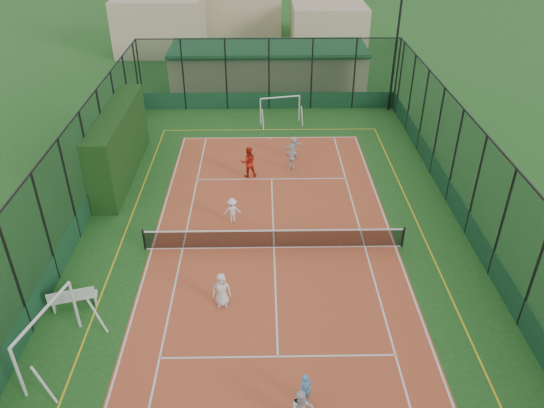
{
  "coord_description": "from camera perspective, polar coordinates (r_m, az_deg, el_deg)",
  "views": [
    {
      "loc": [
        -0.43,
        -19.31,
        14.21
      ],
      "look_at": [
        -0.06,
        1.82,
        1.2
      ],
      "focal_mm": 35.0,
      "sensor_mm": 36.0,
      "label": 1
    }
  ],
  "objects": [
    {
      "name": "ground",
      "position": [
        23.98,
        0.22,
        -4.73
      ],
      "size": [
        300.0,
        300.0,
        0.0
      ],
      "primitive_type": "plane",
      "color": "#1D4E1A",
      "rests_on": "ground"
    },
    {
      "name": "court_slab",
      "position": [
        23.98,
        0.22,
        -4.72
      ],
      "size": [
        11.17,
        23.97,
        0.01
      ],
      "primitive_type": "cube",
      "color": "#AE4126",
      "rests_on": "ground"
    },
    {
      "name": "tennis_net",
      "position": [
        23.67,
        0.22,
        -3.69
      ],
      "size": [
        11.67,
        0.12,
        1.06
      ],
      "primitive_type": null,
      "color": "black",
      "rests_on": "ground"
    },
    {
      "name": "perimeter_fence",
      "position": [
        22.59,
        0.23,
        0.39
      ],
      "size": [
        18.12,
        34.12,
        5.0
      ],
      "primitive_type": null,
      "color": "black",
      "rests_on": "ground"
    },
    {
      "name": "floodlight_ne",
      "position": [
        38.38,
        13.12,
        15.6
      ],
      "size": [
        0.6,
        0.26,
        8.25
      ],
      "primitive_type": null,
      "color": "black",
      "rests_on": "ground"
    },
    {
      "name": "clubhouse",
      "position": [
        43.2,
        -0.41,
        14.61
      ],
      "size": [
        15.2,
        7.2,
        3.15
      ],
      "primitive_type": null,
      "color": "tan",
      "rests_on": "ground"
    },
    {
      "name": "hedge_left",
      "position": [
        30.21,
        -16.12,
        6.24
      ],
      "size": [
        1.29,
        8.61,
        3.77
      ],
      "primitive_type": "cube",
      "color": "black",
      "rests_on": "ground"
    },
    {
      "name": "white_bench",
      "position": [
        22.04,
        -20.57,
        -9.33
      ],
      "size": [
        1.81,
        0.93,
        0.98
      ],
      "primitive_type": null,
      "rotation": [
        0.0,
        0.0,
        0.27
      ],
      "color": "white",
      "rests_on": "ground"
    },
    {
      "name": "futsal_goal_near",
      "position": [
        19.87,
        -22.9,
        -12.97
      ],
      "size": [
        3.42,
        1.79,
        2.12
      ],
      "primitive_type": null,
      "rotation": [
        0.0,
        0.0,
        1.3
      ],
      "color": "white",
      "rests_on": "ground"
    },
    {
      "name": "futsal_goal_far",
      "position": [
        36.27,
        0.86,
        10.08
      ],
      "size": [
        2.89,
        1.37,
        1.79
      ],
      "primitive_type": null,
      "rotation": [
        0.0,
        0.0,
        0.21
      ],
      "color": "white",
      "rests_on": "ground"
    },
    {
      "name": "child_near_left",
      "position": [
        20.69,
        -5.44,
        -9.17
      ],
      "size": [
        0.73,
        0.49,
        1.46
      ],
      "primitive_type": "imported",
      "rotation": [
        0.0,
        0.0,
        0.04
      ],
      "color": "white",
      "rests_on": "court_slab"
    },
    {
      "name": "child_near_mid",
      "position": [
        17.56,
        3.62,
        -19.27
      ],
      "size": [
        0.5,
        0.4,
        1.19
      ],
      "primitive_type": "imported",
      "rotation": [
        0.0,
        0.0,
        0.31
      ],
      "color": "#4B8CD4",
      "rests_on": "court_slab"
    },
    {
      "name": "child_far_left",
      "position": [
        25.44,
        -4.29,
        -0.69
      ],
      "size": [
        0.86,
        0.53,
        1.28
      ],
      "primitive_type": "imported",
      "rotation": [
        0.0,
        0.0,
        3.21
      ],
      "color": "white",
      "rests_on": "court_slab"
    },
    {
      "name": "child_far_right",
      "position": [
        30.08,
        2.17,
        4.98
      ],
      "size": [
        0.91,
        0.53,
        1.45
      ],
      "primitive_type": "imported",
      "rotation": [
        0.0,
        0.0,
        2.92
      ],
      "color": "silver",
      "rests_on": "court_slab"
    },
    {
      "name": "child_far_back",
      "position": [
        31.55,
        2.34,
        6.15
      ],
      "size": [
        1.23,
        0.91,
        1.29
      ],
      "primitive_type": "imported",
      "rotation": [
        0.0,
        0.0,
        3.64
      ],
      "color": "white",
      "rests_on": "court_slab"
    },
    {
      "name": "coach",
      "position": [
        29.3,
        -2.55,
        4.54
      ],
      "size": [
        0.95,
        0.8,
        1.76
      ],
      "primitive_type": "imported",
      "rotation": [
        0.0,
        0.0,
        3.31
      ],
      "color": "#B52013",
      "rests_on": "court_slab"
    },
    {
      "name": "tennis_balls",
      "position": [
        25.31,
        0.41,
        -2.42
      ],
      "size": [
        3.63,
        1.34,
        0.07
      ],
      "color": "#CCE033",
      "rests_on": "court_slab"
    }
  ]
}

